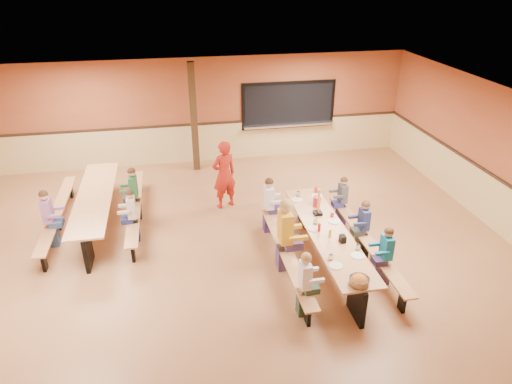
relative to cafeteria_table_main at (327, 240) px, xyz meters
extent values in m
plane|color=#935C38|center=(-1.92, 0.66, -0.53)|extent=(12.00, 12.00, 0.00)
cube|color=#984D2C|center=(-1.92, 5.66, 0.97)|extent=(12.00, 0.04, 3.00)
cube|color=#984D2C|center=(4.08, 0.66, 0.97)|extent=(0.04, 10.00, 3.00)
cube|color=white|center=(-1.92, 0.66, 2.47)|extent=(12.00, 10.00, 0.04)
cube|color=black|center=(0.68, 5.63, 1.02)|extent=(2.60, 0.06, 1.20)
cube|color=silver|center=(0.68, 5.54, 0.45)|extent=(2.70, 0.28, 0.06)
cube|color=#322210|center=(-2.12, 5.06, 0.97)|extent=(0.18, 0.18, 3.00)
cube|color=#B97B49|center=(0.00, 0.00, 0.19)|extent=(0.75, 3.60, 0.04)
cube|color=black|center=(0.00, -1.55, -0.18)|extent=(0.08, 0.60, 0.70)
cube|color=black|center=(0.00, 1.55, -0.18)|extent=(0.08, 0.60, 0.70)
cube|color=#B97B49|center=(-0.83, 0.00, -0.09)|extent=(0.26, 3.60, 0.04)
cube|color=black|center=(-0.83, 0.00, -0.32)|extent=(0.06, 0.18, 0.41)
cube|color=#B97B49|center=(0.82, 0.00, -0.09)|extent=(0.26, 3.60, 0.04)
cube|color=black|center=(0.82, 0.00, -0.32)|extent=(0.06, 0.18, 0.41)
cube|color=#B97B49|center=(-4.51, 2.35, 0.19)|extent=(0.75, 3.60, 0.04)
cube|color=black|center=(-4.51, 0.80, -0.18)|extent=(0.08, 0.60, 0.70)
cube|color=black|center=(-4.51, 3.90, -0.18)|extent=(0.08, 0.60, 0.70)
cube|color=#B97B49|center=(-5.34, 2.35, -0.09)|extent=(0.26, 3.60, 0.04)
cube|color=black|center=(-5.34, 2.35, -0.32)|extent=(0.06, 0.18, 0.41)
cube|color=#B97B49|center=(-3.69, 2.35, -0.09)|extent=(0.26, 3.60, 0.04)
cube|color=black|center=(-3.69, 2.35, -0.32)|extent=(0.06, 0.18, 0.41)
imported|color=#B01F14|center=(-1.62, 2.69, 0.31)|extent=(0.71, 0.59, 1.66)
cylinder|color=red|center=(0.09, 0.96, 0.32)|extent=(0.16, 0.16, 0.22)
cube|color=black|center=(0.14, -0.42, 0.28)|extent=(0.10, 0.14, 0.13)
cylinder|color=yellow|center=(-0.03, -0.22, 0.30)|extent=(0.06, 0.06, 0.17)
cylinder|color=#B2140F|center=(-0.17, 0.01, 0.30)|extent=(0.06, 0.06, 0.17)
cube|color=black|center=(0.01, 0.63, 0.24)|extent=(0.16, 0.16, 0.06)
cube|color=#B97B49|center=(0.01, 0.63, 0.52)|extent=(0.02, 0.09, 0.50)
camera|label=1|loc=(-2.73, -6.98, 4.76)|focal=32.00mm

